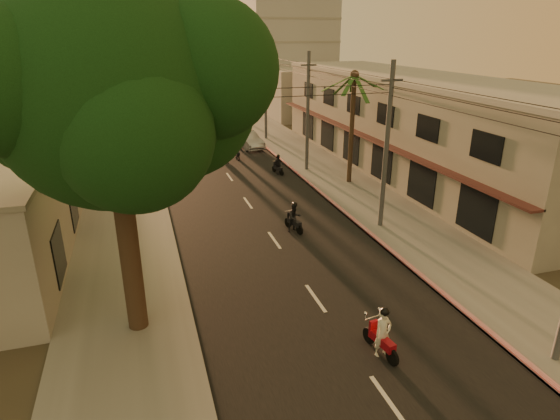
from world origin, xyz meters
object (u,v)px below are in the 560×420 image
Objects in this scene: palm_tree at (354,82)px; scooter_mid_b at (278,165)px; scooter_mid_a at (294,218)px; scooter_far_a at (224,153)px; scooter_red at (382,334)px; parked_car at (247,140)px; scooter_far_b at (237,150)px; broadleaf_tree at (123,94)px.

palm_tree reaches higher than scooter_mid_b.
scooter_mid_a is 0.97× the size of scooter_far_a.
scooter_red is 1.06× the size of scooter_far_a.
parked_car is at bearing 70.22° from scooter_mid_a.
scooter_red reaches higher than scooter_far_b.
scooter_far_a is at bearing -135.91° from parked_car.
scooter_red is 27.08m from scooter_far_b.
palm_tree reaches higher than parked_car.
scooter_far_a is (-0.91, 15.68, -0.01)m from scooter_mid_a.
scooter_far_b reaches higher than scooter_mid_a.
palm_tree is 11.63m from scooter_mid_a.
scooter_mid_a is 16.23m from scooter_far_b.
broadleaf_tree is 7.72× the size of scooter_mid_b.
broadleaf_tree is 12.97m from scooter_mid_a.
palm_tree is 8.55m from scooter_mid_b.
scooter_mid_b is at bearing 59.42° from broadleaf_tree.
broadleaf_tree reaches higher than parked_car.
scooter_far_b is at bearing 70.05° from broadleaf_tree.
broadleaf_tree is at bearing -153.80° from scooter_mid_a.
palm_tree reaches higher than scooter_far_b.
palm_tree is 4.37× the size of scooter_red.
scooter_far_a is 0.36× the size of parked_car.
scooter_mid_b is at bearing -66.77° from scooter_far_b.
scooter_red is at bearing -112.23° from scooter_mid_b.
palm_tree reaches higher than scooter_red.
scooter_mid_a is (-6.60, -7.15, -6.37)m from palm_tree.
scooter_red is 30.99m from parked_car.
broadleaf_tree is 20.18m from palm_tree.
scooter_red is 1.02× the size of scooter_far_b.
scooter_far_b is (-2.04, 5.39, 0.11)m from scooter_mid_b.
palm_tree is 13.04m from scooter_far_a.
broadleaf_tree reaches higher than scooter_red.
palm_tree is 4.47× the size of scooter_far_b.
scooter_mid_b is (2.36, 10.84, -0.07)m from scooter_mid_a.
scooter_far_a is at bearing 131.38° from palm_tree.
scooter_mid_a is 15.71m from scooter_far_a.
scooter_red is 1.20× the size of scooter_mid_b.
scooter_far_a reaches higher than parked_car.
scooter_far_b reaches higher than scooter_far_a.
palm_tree is at bearing -81.94° from parked_car.
palm_tree reaches higher than scooter_far_a.
scooter_far_a is at bearing 109.52° from scooter_mid_b.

